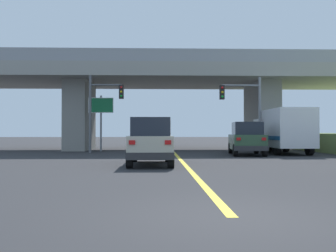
# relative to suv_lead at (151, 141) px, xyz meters

# --- Properties ---
(ground) EXTENTS (160.00, 160.00, 0.00)m
(ground) POSITION_rel_suv_lead_xyz_m (1.49, 14.43, -1.01)
(ground) COLOR #2B2B2D
(overpass_bridge) EXTENTS (31.44, 8.76, 7.21)m
(overpass_bridge) POSITION_rel_suv_lead_xyz_m (1.49, 14.43, 4.05)
(overpass_bridge) COLOR gray
(overpass_bridge) RESTS_ON ground
(lane_divider_stripe) EXTENTS (0.20, 22.48, 0.01)m
(lane_divider_stripe) POSITION_rel_suv_lead_xyz_m (1.49, 0.70, -1.01)
(lane_divider_stripe) COLOR yellow
(lane_divider_stripe) RESTS_ON ground
(suv_lead) EXTENTS (1.87, 4.54, 2.02)m
(suv_lead) POSITION_rel_suv_lead_xyz_m (0.00, 0.00, 0.00)
(suv_lead) COLOR #B7B29E
(suv_lead) RESTS_ON ground
(suv_crossing) EXTENTS (2.36, 4.59, 2.02)m
(suv_crossing) POSITION_rel_suv_lead_xyz_m (5.81, 6.99, 0.00)
(suv_crossing) COLOR #2D4C33
(suv_crossing) RESTS_ON ground
(box_truck) EXTENTS (2.33, 6.48, 2.87)m
(box_truck) POSITION_rel_suv_lead_xyz_m (8.59, 8.54, 0.52)
(box_truck) COLOR silver
(box_truck) RESTS_ON ground
(sedan_oncoming) EXTENTS (2.02, 4.51, 2.02)m
(sedan_oncoming) POSITION_rel_suv_lead_xyz_m (0.47, 23.39, 0.00)
(sedan_oncoming) COLOR black
(sedan_oncoming) RESTS_ON ground
(traffic_signal_nearside) EXTENTS (2.81, 0.36, 5.13)m
(traffic_signal_nearside) POSITION_rel_suv_lead_xyz_m (6.29, 9.32, 2.28)
(traffic_signal_nearside) COLOR slate
(traffic_signal_nearside) RESTS_ON ground
(traffic_signal_farside) EXTENTS (2.39, 0.36, 5.53)m
(traffic_signal_farside) POSITION_rel_suv_lead_xyz_m (-3.52, 10.14, 2.38)
(traffic_signal_farside) COLOR #56595E
(traffic_signal_farside) RESTS_ON ground
(highway_sign) EXTENTS (1.80, 0.17, 4.06)m
(highway_sign) POSITION_rel_suv_lead_xyz_m (-3.73, 11.51, 1.99)
(highway_sign) COLOR slate
(highway_sign) RESTS_ON ground
(semi_truck_distant) EXTENTS (2.33, 7.25, 3.21)m
(semi_truck_distant) POSITION_rel_suv_lead_xyz_m (1.09, 38.76, 0.67)
(semi_truck_distant) COLOR silver
(semi_truck_distant) RESTS_ON ground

